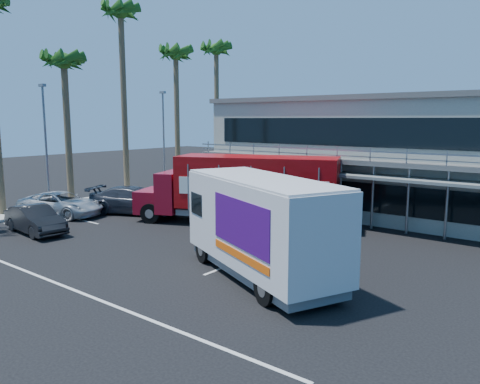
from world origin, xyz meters
The scene contains 15 objects.
ground centered at (0.00, 0.00, 0.00)m, with size 120.00×120.00×0.00m, color black.
building centered at (3.00, 14.94, 3.66)m, with size 22.40×12.00×7.30m.
curb_strip centered at (-15.00, 6.00, 0.08)m, with size 3.00×32.00×0.16m, color #A5A399.
palm_c centered at (-14.90, 3.00, 9.21)m, with size 2.80×2.80×10.75m.
palm_d centered at (-15.20, 8.00, 12.80)m, with size 2.80×2.80×14.75m.
palm_e centered at (-14.70, 13.00, 10.57)m, with size 2.80×2.80×12.25m.
palm_f centered at (-15.10, 18.50, 11.47)m, with size 2.80×2.80×13.25m.
light_pole_near centered at (-14.20, 1.00, 4.50)m, with size 0.50×0.25×8.09m.
light_pole_far centered at (-14.20, 11.00, 4.50)m, with size 0.50×0.25×8.09m.
red_truck centered at (-2.18, 5.87, 2.14)m, with size 11.69×6.83×3.89m.
white_van centered at (3.90, -0.89, 2.02)m, with size 8.21×5.70×3.81m.
parked_car_b centered at (-9.50, -2.50, 0.73)m, with size 1.54×4.42×1.46m, color black.
parked_car_c centered at (-12.50, 0.80, 0.74)m, with size 2.46×5.34×1.48m, color silver.
parked_car_d centered at (-9.50, 4.07, 0.85)m, with size 2.37×5.84×1.69m, color #292E37.
parked_car_e centered at (-9.50, 9.72, 0.83)m, with size 1.97×4.90×1.67m, color slate.
Camera 1 is at (13.75, -14.70, 5.93)m, focal length 35.00 mm.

